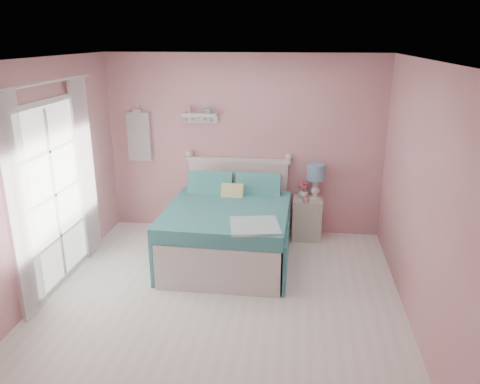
% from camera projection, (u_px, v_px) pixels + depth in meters
% --- Properties ---
extents(floor, '(4.50, 4.50, 0.00)m').
position_uv_depth(floor, '(219.00, 308.00, 5.08)').
color(floor, white).
rests_on(floor, ground).
extents(room_shell, '(4.50, 4.50, 4.50)m').
position_uv_depth(room_shell, '(216.00, 168.00, 4.58)').
color(room_shell, '#CD8284').
rests_on(room_shell, floor).
extents(bed, '(1.56, 1.95, 1.12)m').
position_uv_depth(bed, '(229.00, 229.00, 6.16)').
color(bed, silver).
rests_on(bed, floor).
extents(nightstand, '(0.42, 0.41, 0.60)m').
position_uv_depth(nightstand, '(307.00, 218.00, 6.77)').
color(nightstand, beige).
rests_on(nightstand, floor).
extents(table_lamp, '(0.25, 0.25, 0.50)m').
position_uv_depth(table_lamp, '(316.00, 175.00, 6.60)').
color(table_lamp, white).
rests_on(table_lamp, nightstand).
extents(vase, '(0.16, 0.16, 0.15)m').
position_uv_depth(vase, '(303.00, 193.00, 6.71)').
color(vase, silver).
rests_on(vase, nightstand).
extents(teacup, '(0.10, 0.10, 0.07)m').
position_uv_depth(teacup, '(306.00, 200.00, 6.54)').
color(teacup, '#D28D92').
rests_on(teacup, nightstand).
extents(roses, '(0.14, 0.11, 0.12)m').
position_uv_depth(roses, '(304.00, 185.00, 6.67)').
color(roses, '#C84462').
rests_on(roses, vase).
extents(wall_shelf, '(0.50, 0.15, 0.25)m').
position_uv_depth(wall_shelf, '(200.00, 115.00, 6.67)').
color(wall_shelf, silver).
rests_on(wall_shelf, room_shell).
extents(hanging_dress, '(0.34, 0.03, 0.72)m').
position_uv_depth(hanging_dress, '(139.00, 137.00, 6.88)').
color(hanging_dress, white).
rests_on(hanging_dress, room_shell).
extents(french_door, '(0.04, 1.32, 2.16)m').
position_uv_depth(french_door, '(54.00, 196.00, 5.36)').
color(french_door, silver).
rests_on(french_door, floor).
extents(curtain_near, '(0.04, 0.40, 2.32)m').
position_uv_depth(curtain_near, '(20.00, 210.00, 4.62)').
color(curtain_near, white).
rests_on(curtain_near, floor).
extents(curtain_far, '(0.04, 0.40, 2.32)m').
position_uv_depth(curtain_far, '(86.00, 169.00, 6.02)').
color(curtain_far, white).
rests_on(curtain_far, floor).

